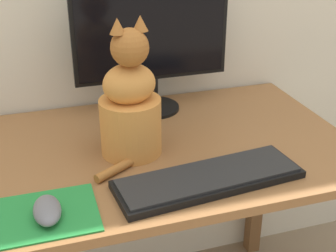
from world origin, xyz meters
name	(u,v)px	position (x,y,z in m)	size (l,w,h in m)	color
desk	(152,181)	(0.00, 0.00, 0.62)	(1.11, 0.68, 0.73)	brown
monitor	(152,43)	(0.07, 0.24, 0.95)	(0.48, 0.17, 0.39)	black
keyboard	(209,178)	(0.08, -0.22, 0.75)	(0.47, 0.19, 0.02)	black
mousepad_left	(50,214)	(-0.29, -0.23, 0.74)	(0.21, 0.18, 0.00)	#238438
computer_mouse_left	(47,210)	(-0.30, -0.24, 0.76)	(0.06, 0.11, 0.03)	slate
cat	(130,106)	(-0.06, -0.01, 0.87)	(0.22, 0.23, 0.37)	#D6893D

